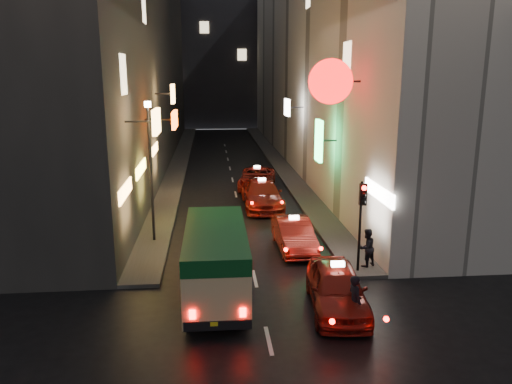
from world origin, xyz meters
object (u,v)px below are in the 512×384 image
object	(u,v)px
lamp_post	(150,162)
taxi_near	(337,284)
minibus	(216,255)
traffic_light	(362,208)
pedestrian_crossing	(355,298)

from	to	relation	value
lamp_post	taxi_near	bearing A→B (deg)	-47.42
minibus	traffic_light	bearing A→B (deg)	15.33
taxi_near	traffic_light	xyz separation A→B (m)	(1.56, 2.70, 1.82)
minibus	taxi_near	xyz separation A→B (m)	(3.90, -1.20, -0.70)
taxi_near	pedestrian_crossing	size ratio (longest dim) A/B	2.98
taxi_near	lamp_post	xyz separation A→B (m)	(-6.64, 7.22, 2.86)
minibus	traffic_light	world-z (taller)	traffic_light
taxi_near	pedestrian_crossing	distance (m)	1.23
taxi_near	lamp_post	world-z (taller)	lamp_post
minibus	lamp_post	world-z (taller)	lamp_post
taxi_near	traffic_light	size ratio (longest dim) A/B	1.61
taxi_near	traffic_light	bearing A→B (deg)	59.91
pedestrian_crossing	traffic_light	distance (m)	4.47
taxi_near	lamp_post	size ratio (longest dim) A/B	0.90
minibus	lamp_post	bearing A→B (deg)	114.48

